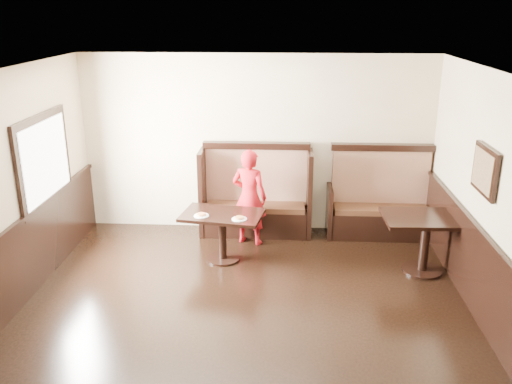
# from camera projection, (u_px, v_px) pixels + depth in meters

# --- Properties ---
(ground) EXTENTS (7.00, 7.00, 0.00)m
(ground) POSITION_uv_depth(u_px,v_px,m) (238.00, 355.00, 5.67)
(ground) COLOR black
(ground) RESTS_ON ground
(room_shell) EXTENTS (7.00, 7.00, 7.00)m
(room_shell) POSITION_uv_depth(u_px,v_px,m) (212.00, 284.00, 5.73)
(room_shell) COLOR beige
(room_shell) RESTS_ON ground
(booth_main) EXTENTS (1.75, 0.72, 1.45)m
(booth_main) POSITION_uv_depth(u_px,v_px,m) (256.00, 201.00, 8.61)
(booth_main) COLOR black
(booth_main) RESTS_ON ground
(booth_neighbor) EXTENTS (1.65, 0.72, 1.45)m
(booth_neighbor) POSITION_uv_depth(u_px,v_px,m) (379.00, 206.00, 8.52)
(booth_neighbor) COLOR black
(booth_neighbor) RESTS_ON ground
(table_main) EXTENTS (1.21, 0.86, 0.71)m
(table_main) POSITION_uv_depth(u_px,v_px,m) (222.00, 224.00, 7.63)
(table_main) COLOR black
(table_main) RESTS_ON ground
(table_neighbor) EXTENTS (1.18, 0.80, 0.81)m
(table_neighbor) POSITION_uv_depth(u_px,v_px,m) (426.00, 231.00, 7.27)
(table_neighbor) COLOR black
(table_neighbor) RESTS_ON ground
(child) EXTENTS (0.62, 0.49, 1.48)m
(child) POSITION_uv_depth(u_px,v_px,m) (249.00, 197.00, 8.14)
(child) COLOR #A41118
(child) RESTS_ON ground
(pizza_plate_left) EXTENTS (0.21, 0.21, 0.04)m
(pizza_plate_left) POSITION_uv_depth(u_px,v_px,m) (201.00, 215.00, 7.48)
(pizza_plate_left) COLOR white
(pizza_plate_left) RESTS_ON table_main
(pizza_plate_right) EXTENTS (0.21, 0.21, 0.04)m
(pizza_plate_right) POSITION_uv_depth(u_px,v_px,m) (239.00, 218.00, 7.36)
(pizza_plate_right) COLOR white
(pizza_plate_right) RESTS_ON table_main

